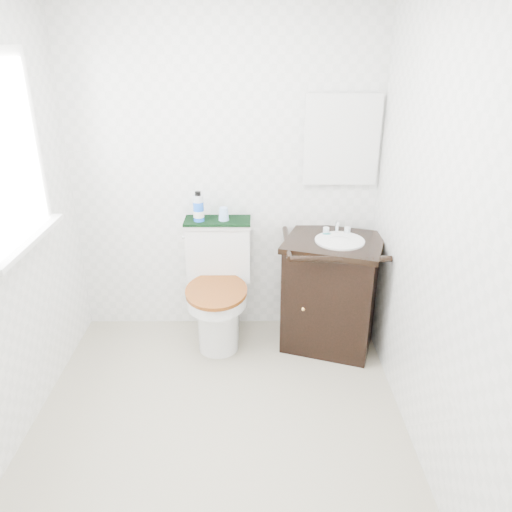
{
  "coord_description": "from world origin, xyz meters",
  "views": [
    {
      "loc": [
        0.21,
        -2.28,
        2.08
      ],
      "look_at": [
        0.22,
        0.75,
        0.77
      ],
      "focal_mm": 35.0,
      "sensor_mm": 36.0,
      "label": 1
    }
  ],
  "objects_px": {
    "trash_bin": "(224,324)",
    "mouthwash_bottle": "(198,208)",
    "cup": "(224,214)",
    "vanity": "(331,290)",
    "toilet": "(218,292)"
  },
  "relations": [
    {
      "from": "mouthwash_bottle",
      "to": "cup",
      "type": "relative_size",
      "value": 2.3
    },
    {
      "from": "toilet",
      "to": "trash_bin",
      "type": "xyz_separation_m",
      "value": [
        0.04,
        -0.04,
        -0.25
      ]
    },
    {
      "from": "vanity",
      "to": "trash_bin",
      "type": "bearing_deg",
      "value": 178.34
    },
    {
      "from": "trash_bin",
      "to": "mouthwash_bottle",
      "type": "height_order",
      "value": "mouthwash_bottle"
    },
    {
      "from": "vanity",
      "to": "mouthwash_bottle",
      "type": "distance_m",
      "value": 1.12
    },
    {
      "from": "mouthwash_bottle",
      "to": "vanity",
      "type": "bearing_deg",
      "value": -9.74
    },
    {
      "from": "toilet",
      "to": "mouthwash_bottle",
      "type": "height_order",
      "value": "mouthwash_bottle"
    },
    {
      "from": "trash_bin",
      "to": "cup",
      "type": "bearing_deg",
      "value": 86.84
    },
    {
      "from": "trash_bin",
      "to": "cup",
      "type": "relative_size",
      "value": 2.89
    },
    {
      "from": "vanity",
      "to": "trash_bin",
      "type": "relative_size",
      "value": 3.42
    },
    {
      "from": "toilet",
      "to": "vanity",
      "type": "xyz_separation_m",
      "value": [
        0.82,
        -0.06,
        0.05
      ]
    },
    {
      "from": "trash_bin",
      "to": "cup",
      "type": "xyz_separation_m",
      "value": [
        0.01,
        0.15,
        0.81
      ]
    },
    {
      "from": "trash_bin",
      "to": "mouthwash_bottle",
      "type": "bearing_deg",
      "value": 139.98
    },
    {
      "from": "toilet",
      "to": "trash_bin",
      "type": "bearing_deg",
      "value": -44.35
    },
    {
      "from": "vanity",
      "to": "cup",
      "type": "distance_m",
      "value": 0.95
    }
  ]
}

